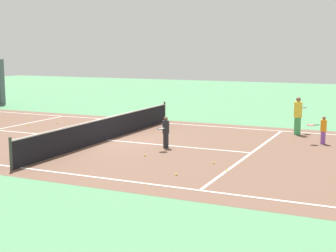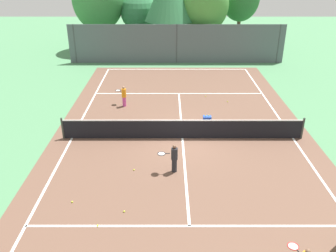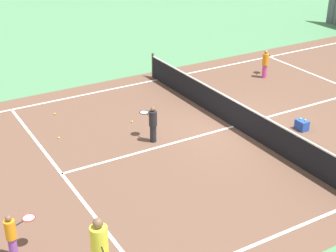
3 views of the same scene
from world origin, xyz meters
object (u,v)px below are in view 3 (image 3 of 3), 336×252
(player_2, at_px, (12,235))
(tennis_ball_2, at_px, (132,122))
(tennis_ball_1, at_px, (240,109))
(player_3, at_px, (100,252))
(player_0, at_px, (265,63))
(tennis_ball_6, at_px, (59,138))
(tennis_ball_3, at_px, (55,114))
(player_1, at_px, (153,123))
(tennis_ball_7, at_px, (30,133))
(ball_crate, at_px, (302,125))

(player_2, xyz_separation_m, tennis_ball_2, (-5.14, 5.64, -0.58))
(tennis_ball_2, bearing_deg, tennis_ball_1, 74.33)
(player_3, xyz_separation_m, tennis_ball_2, (-7.04, 4.29, -0.87))
(player_0, bearing_deg, player_3, -54.33)
(tennis_ball_2, xyz_separation_m, tennis_ball_6, (-0.11, -2.73, 0.00))
(tennis_ball_1, height_order, tennis_ball_3, same)
(player_0, distance_m, tennis_ball_6, 10.01)
(tennis_ball_3, bearing_deg, player_1, 29.29)
(tennis_ball_7, bearing_deg, tennis_ball_6, 41.99)
(player_0, height_order, player_3, player_3)
(tennis_ball_1, distance_m, tennis_ball_6, 6.87)
(tennis_ball_7, bearing_deg, tennis_ball_2, 75.11)
(player_2, bearing_deg, player_3, 35.45)
(player_1, bearing_deg, player_3, -38.21)
(player_0, xyz_separation_m, tennis_ball_7, (0.29, -10.66, -0.62))
(ball_crate, relative_size, tennis_ball_7, 6.60)
(player_2, relative_size, tennis_ball_7, 17.63)
(tennis_ball_3, bearing_deg, tennis_ball_2, 46.29)
(player_1, distance_m, tennis_ball_3, 4.36)
(ball_crate, relative_size, tennis_ball_2, 6.60)
(ball_crate, height_order, tennis_ball_1, ball_crate)
(player_1, xyz_separation_m, tennis_ball_6, (-1.79, -2.66, -0.63))
(player_2, distance_m, tennis_ball_7, 6.47)
(ball_crate, distance_m, tennis_ball_2, 6.02)
(player_2, xyz_separation_m, ball_crate, (-1.58, 10.49, -0.43))
(player_0, relative_size, player_1, 0.99)
(tennis_ball_1, bearing_deg, player_2, -67.47)
(tennis_ball_3, height_order, tennis_ball_7, same)
(player_3, relative_size, tennis_ball_1, 26.42)
(player_3, bearing_deg, tennis_ball_2, 148.63)
(tennis_ball_7, bearing_deg, player_0, 91.58)
(player_1, xyz_separation_m, tennis_ball_1, (-0.55, 4.10, -0.63))
(player_3, bearing_deg, player_1, 141.79)
(tennis_ball_1, distance_m, tennis_ball_7, 7.76)
(player_0, relative_size, player_3, 0.72)
(player_1, distance_m, ball_crate, 5.29)
(tennis_ball_6, distance_m, tennis_ball_7, 1.09)
(player_1, relative_size, tennis_ball_2, 19.14)
(tennis_ball_3, relative_size, tennis_ball_6, 1.00)
(tennis_ball_7, bearing_deg, player_3, -6.01)
(player_2, bearing_deg, tennis_ball_6, 150.97)
(player_3, bearing_deg, ball_crate, 110.81)
(player_2, xyz_separation_m, player_3, (1.89, 1.35, 0.29))
(tennis_ball_1, xyz_separation_m, tennis_ball_7, (-2.05, -7.49, 0.00))
(player_1, bearing_deg, player_2, -58.10)
(tennis_ball_6, bearing_deg, player_1, 56.08)
(player_3, xyz_separation_m, tennis_ball_3, (-9.12, 2.11, -0.87))
(player_3, relative_size, tennis_ball_6, 26.42)
(tennis_ball_1, bearing_deg, tennis_ball_3, -117.36)
(player_1, relative_size, tennis_ball_3, 19.14)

